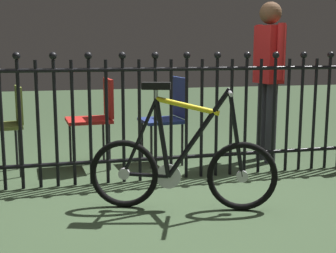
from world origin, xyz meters
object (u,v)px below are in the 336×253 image
object	(u,v)px
bicycle	(182,166)
chair_red	(97,113)
chair_navy	(170,112)
person_visitor	(269,68)
chair_olive	(8,120)

from	to	relation	value
bicycle	chair_red	bearing A→B (deg)	109.35
chair_red	chair_navy	distance (m)	0.72
chair_navy	bicycle	bearing A→B (deg)	-100.38
person_visitor	chair_navy	bearing A→B (deg)	170.88
chair_navy	person_visitor	distance (m)	1.09
chair_red	chair_navy	world-z (taller)	chair_navy
bicycle	person_visitor	bearing A→B (deg)	43.90
chair_navy	chair_olive	world-z (taller)	chair_navy
bicycle	chair_olive	xyz separation A→B (m)	(-1.29, 1.29, 0.19)
bicycle	chair_navy	distance (m)	1.39
chair_olive	person_visitor	size ratio (longest dim) A/B	0.51
chair_navy	person_visitor	world-z (taller)	person_visitor
chair_olive	person_visitor	distance (m)	2.57
bicycle	chair_navy	bearing A→B (deg)	79.62
bicycle	person_visitor	world-z (taller)	person_visitor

